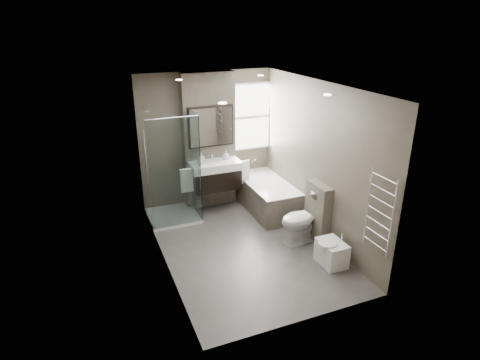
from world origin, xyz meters
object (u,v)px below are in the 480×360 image
vanity (215,175)px  bidet (331,253)px  bathtub (267,194)px  toilet (303,219)px

vanity → bidet: vanity is taller
bathtub → bidet: bathtub is taller
vanity → bidet: (1.01, -2.40, -0.54)m
bathtub → bidet: (0.09, -2.08, -0.12)m
bathtub → bidet: bearing=-87.5°
vanity → bidet: bearing=-67.1°
bathtub → toilet: (0.05, -1.31, 0.09)m
vanity → bathtub: size_ratio=0.59×
toilet → bidet: toilet is taller
toilet → bidet: bearing=-4.1°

